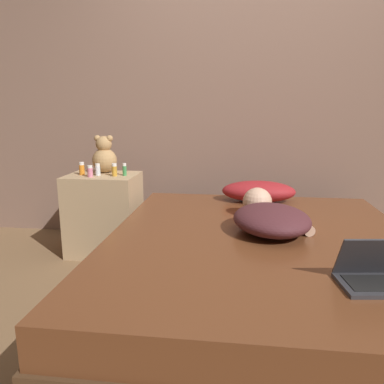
# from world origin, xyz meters

# --- Properties ---
(ground_plane) EXTENTS (12.00, 12.00, 0.00)m
(ground_plane) POSITION_xyz_m (0.00, 0.00, 0.00)
(ground_plane) COLOR brown
(wall_back) EXTENTS (8.00, 0.06, 2.60)m
(wall_back) POSITION_xyz_m (0.00, 1.27, 1.30)
(wall_back) COLOR #846656
(wall_back) RESTS_ON ground_plane
(bed) EXTENTS (1.69, 1.98, 0.45)m
(bed) POSITION_xyz_m (0.00, 0.00, 0.22)
(bed) COLOR #4C331E
(bed) RESTS_ON ground_plane
(nightstand) EXTENTS (0.53, 0.41, 0.63)m
(nightstand) POSITION_xyz_m (-1.17, 0.75, 0.31)
(nightstand) COLOR tan
(nightstand) RESTS_ON ground_plane
(pillow) EXTENTS (0.54, 0.28, 0.15)m
(pillow) POSITION_xyz_m (0.02, 0.79, 0.52)
(pillow) COLOR maroon
(pillow) RESTS_ON bed
(person_lying) EXTENTS (0.51, 0.70, 0.19)m
(person_lying) POSITION_xyz_m (0.05, 0.13, 0.53)
(person_lying) COLOR #4C2328
(person_lying) RESTS_ON bed
(laptop) EXTENTS (0.31, 0.24, 0.19)m
(laptop) POSITION_xyz_m (0.42, -0.52, 0.49)
(laptop) COLOR #333338
(laptop) RESTS_ON bed
(teddy_bear) EXTENTS (0.19, 0.19, 0.29)m
(teddy_bear) POSITION_xyz_m (-1.18, 0.85, 0.76)
(teddy_bear) COLOR tan
(teddy_bear) RESTS_ON nightstand
(bottle_green) EXTENTS (0.03, 0.03, 0.09)m
(bottle_green) POSITION_xyz_m (-0.98, 0.74, 0.68)
(bottle_green) COLOR #3D8E4C
(bottle_green) RESTS_ON nightstand
(bottle_amber) EXTENTS (0.04, 0.04, 0.10)m
(bottle_amber) POSITION_xyz_m (-1.05, 0.71, 0.68)
(bottle_amber) COLOR gold
(bottle_amber) RESTS_ON nightstand
(bottle_pink) EXTENTS (0.04, 0.04, 0.09)m
(bottle_pink) POSITION_xyz_m (-1.22, 0.65, 0.67)
(bottle_pink) COLOR pink
(bottle_pink) RESTS_ON nightstand
(bottle_orange) EXTENTS (0.04, 0.04, 0.10)m
(bottle_orange) POSITION_xyz_m (-1.32, 0.73, 0.68)
(bottle_orange) COLOR orange
(bottle_orange) RESTS_ON nightstand
(bottle_clear) EXTENTS (0.04, 0.04, 0.09)m
(bottle_clear) POSITION_xyz_m (-1.19, 0.72, 0.67)
(bottle_clear) COLOR silver
(bottle_clear) RESTS_ON nightstand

